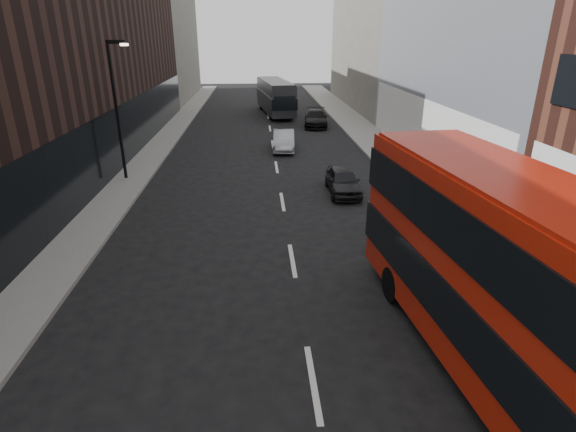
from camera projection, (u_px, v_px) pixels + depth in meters
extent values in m
cube|color=slate|center=(378.00, 145.00, 31.98)|extent=(3.00, 80.00, 0.15)
cube|color=slate|center=(158.00, 149.00, 30.97)|extent=(2.00, 80.00, 0.15)
cube|color=silver|center=(423.00, 130.00, 27.70)|extent=(0.35, 21.00, 3.80)
cube|color=#625E56|center=(376.00, 18.00, 46.46)|extent=(5.00, 24.00, 18.00)
cube|color=black|center=(112.00, 40.00, 32.77)|extent=(5.00, 24.00, 14.00)
cube|color=#625E56|center=(167.00, 43.00, 53.30)|extent=(5.00, 20.00, 13.00)
cylinder|color=black|center=(117.00, 113.00, 23.14)|extent=(0.16, 0.16, 7.00)
cube|color=black|center=(115.00, 42.00, 21.89)|extent=(0.90, 0.15, 0.18)
cube|color=#FFF2CC|center=(124.00, 45.00, 21.96)|extent=(0.35, 0.22, 0.12)
cube|color=#B21C0A|center=(521.00, 287.00, 9.34)|extent=(3.67, 11.68, 4.18)
cube|color=black|center=(515.00, 314.00, 9.60)|extent=(3.79, 11.74, 1.15)
cube|color=black|center=(531.00, 239.00, 8.93)|extent=(3.79, 11.74, 1.15)
cube|color=black|center=(406.00, 211.00, 14.82)|extent=(2.22, 0.29, 1.46)
cube|color=#B21C0A|center=(542.00, 191.00, 8.55)|extent=(3.52, 11.21, 0.12)
cylinder|color=black|center=(393.00, 284.00, 13.27)|extent=(0.41, 1.07, 1.04)
cylinder|color=black|center=(465.00, 278.00, 13.62)|extent=(0.41, 1.07, 1.04)
cube|color=black|center=(275.00, 96.00, 44.29)|extent=(3.48, 10.09, 2.78)
cube|color=black|center=(275.00, 98.00, 44.36)|extent=(3.61, 10.15, 0.99)
cube|color=black|center=(285.00, 104.00, 39.79)|extent=(1.90, 0.32, 1.26)
cube|color=black|center=(267.00, 91.00, 48.83)|extent=(1.90, 0.32, 1.26)
cube|color=black|center=(275.00, 81.00, 43.76)|extent=(3.34, 9.68, 0.12)
cylinder|color=black|center=(261.00, 105.00, 47.48)|extent=(0.38, 0.93, 0.90)
cylinder|color=black|center=(279.00, 105.00, 47.83)|extent=(0.38, 0.93, 0.90)
cylinder|color=black|center=(271.00, 115.00, 41.73)|extent=(0.38, 0.93, 0.90)
cylinder|color=black|center=(291.00, 114.00, 42.09)|extent=(0.38, 0.93, 0.90)
imported|color=black|center=(343.00, 181.00, 22.32)|extent=(1.61, 3.78, 1.27)
imported|color=#999BA2|center=(284.00, 140.00, 30.71)|extent=(1.66, 4.11, 1.33)
imported|color=black|center=(316.00, 118.00, 38.68)|extent=(2.45, 4.91, 1.37)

